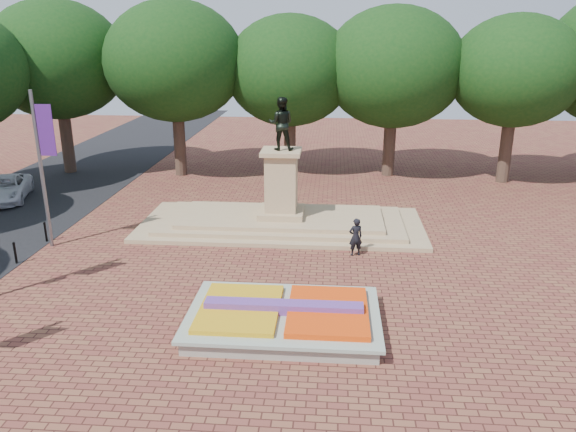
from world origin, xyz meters
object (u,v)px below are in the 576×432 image
at_px(pedestrian, 356,237).
at_px(flower_bed, 284,317).
at_px(monument, 281,210).
at_px(van, 5,189).

bearing_deg(pedestrian, flower_bed, 49.90).
distance_m(flower_bed, monument, 10.07).
relative_size(van, pedestrian, 2.92).
xyz_separation_m(monument, van, (-16.28, 3.29, -0.19)).
bearing_deg(flower_bed, van, 142.49).
bearing_deg(monument, flower_bed, -84.13).
xyz_separation_m(flower_bed, monument, (-1.03, 10.00, 0.50)).
height_order(monument, pedestrian, monument).
distance_m(van, pedestrian, 20.97).
relative_size(flower_bed, van, 1.27).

